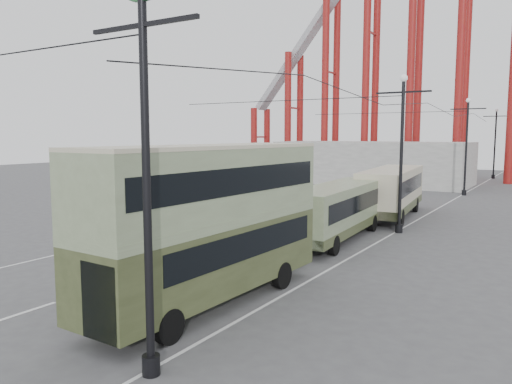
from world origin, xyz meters
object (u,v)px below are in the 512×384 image
Objects in this scene: single_decker_green at (338,209)px; single_decker_cream at (392,190)px; lamp_post_near at (143,45)px; double_decker_bus at (210,216)px; pedestrian at (306,227)px.

single_decker_cream reaches higher than single_decker_green.
single_decker_green is (-2.39, 17.26, -6.13)m from lamp_post_near.
lamp_post_near is 7.11m from double_decker_bus.
lamp_post_near reaches higher than double_decker_bus.
pedestrian is at bearing 99.47° from double_decker_bus.
lamp_post_near reaches higher than pedestrian.
single_decker_green is at bearing -97.88° from single_decker_cream.
double_decker_bus is at bearing 111.18° from lamp_post_near.
double_decker_bus is 0.92× the size of single_decker_cream.
pedestrian is at bearing 102.19° from lamp_post_near.
lamp_post_near is 5.54× the size of pedestrian.
single_decker_cream is 11.55m from pedestrian.
double_decker_bus is 12.43m from single_decker_green.
single_decker_green is at bearing 97.87° from lamp_post_near.
double_decker_bus is at bearing -91.27° from single_decker_green.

